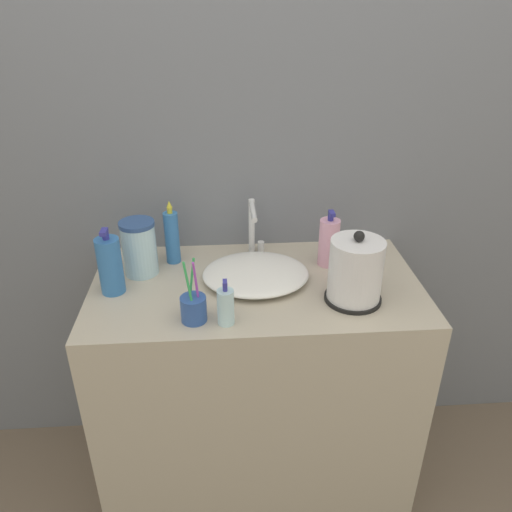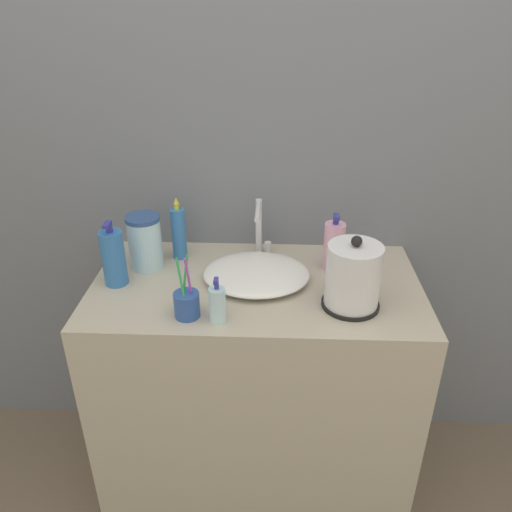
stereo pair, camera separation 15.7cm
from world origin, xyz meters
The scene contains 11 objects.
wall_back centered at (0.00, 0.59, 1.30)m, with size 6.00×0.04×2.60m.
vanity_counter centered at (0.00, 0.29, 0.44)m, with size 1.07×0.57×0.88m.
sink_basin centered at (0.00, 0.31, 0.91)m, with size 0.35×0.30×0.05m.
faucet centered at (0.00, 0.49, 1.00)m, with size 0.06×0.17×0.20m.
electric_kettle centered at (0.29, 0.17, 0.98)m, with size 0.17×0.17×0.23m.
toothbrush_cup centered at (-0.19, 0.09, 0.93)m, with size 0.07×0.07×0.20m.
lotion_bottle centered at (-0.10, 0.07, 0.94)m, with size 0.05×0.05×0.14m.
shampoo_bottle centered at (-0.45, 0.27, 0.98)m, with size 0.07×0.07×0.22m.
mouthwash_bottle centered at (0.26, 0.40, 0.97)m, with size 0.07×0.07×0.20m.
hand_cream_bottle centered at (-0.28, 0.46, 0.98)m, with size 0.05×0.05×0.23m.
water_pitcher centered at (-0.38, 0.38, 0.98)m, with size 0.11×0.11×0.19m.
Camera 2 is at (0.06, -1.10, 1.72)m, focal length 35.00 mm.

